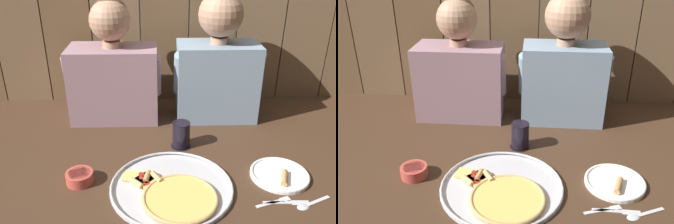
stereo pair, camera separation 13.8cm
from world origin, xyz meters
TOP-DOWN VIEW (x-y plane):
  - ground_plane at (0.00, 0.00)m, footprint 3.20×3.20m
  - pizza_tray at (0.01, -0.17)m, footprint 0.43×0.43m
  - dinner_plate at (0.41, -0.09)m, footprint 0.21×0.21m
  - drinking_glass at (0.06, 0.14)m, footprint 0.08×0.08m
  - dipping_bowl at (-0.32, -0.10)m, footprint 0.10×0.10m
  - table_fork at (0.35, -0.23)m, footprint 0.13×0.06m
  - table_knife at (0.39, -0.23)m, footprint 0.16×0.02m
  - table_spoon at (0.46, -0.25)m, footprint 0.14×0.08m
  - diner_left at (-0.24, 0.42)m, footprint 0.44×0.22m
  - diner_right at (0.24, 0.42)m, footprint 0.41×0.21m

SIDE VIEW (x-z plane):
  - ground_plane at x=0.00m, z-range 0.00..0.00m
  - table_knife at x=0.39m, z-range 0.00..0.00m
  - table_fork at x=0.35m, z-range 0.00..0.01m
  - table_spoon at x=0.46m, z-range 0.00..0.01m
  - dinner_plate at x=0.41m, z-range -0.01..0.03m
  - pizza_tray at x=0.01m, z-range 0.00..0.02m
  - dipping_bowl at x=-0.32m, z-range 0.00..0.04m
  - drinking_glass at x=0.06m, z-range 0.00..0.11m
  - diner_left at x=-0.24m, z-range -0.03..0.54m
  - diner_right at x=0.24m, z-range -0.02..0.59m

